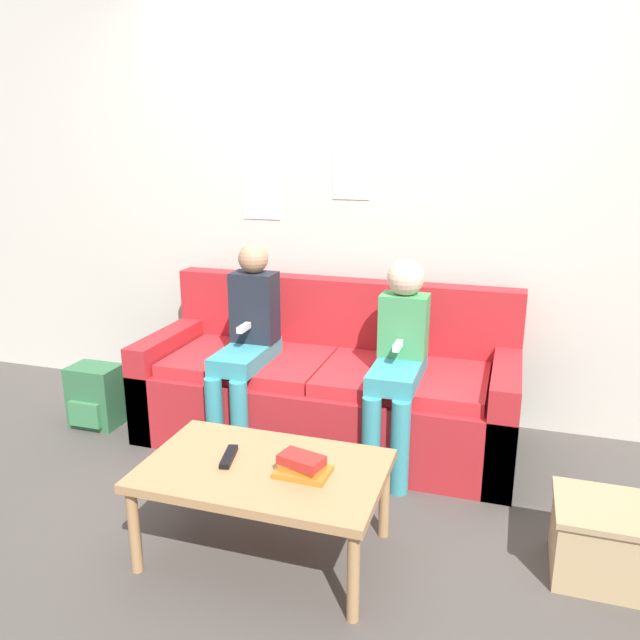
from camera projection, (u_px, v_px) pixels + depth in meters
ground_plane at (297, 481)px, 3.09m from camera, size 10.00×10.00×0.00m
wall_back at (352, 199)px, 3.65m from camera, size 8.00×0.06×2.60m
couch at (328, 389)px, 3.49m from camera, size 2.04×0.79×0.86m
coffee_table at (264, 476)px, 2.46m from camera, size 0.95×0.60×0.39m
person_left at (247, 338)px, 3.34m from camera, size 0.24×0.55×1.10m
person_right at (399, 353)px, 3.10m from camera, size 0.24×0.55×1.06m
tv_remote at (229, 457)px, 2.50m from camera, size 0.08×0.17×0.02m
book_stack at (302, 466)px, 2.37m from camera, size 0.21×0.15×0.08m
storage_box at (598, 540)px, 2.39m from camera, size 0.35×0.35×0.30m
backpack at (96, 396)px, 3.67m from camera, size 0.28×0.23×0.36m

